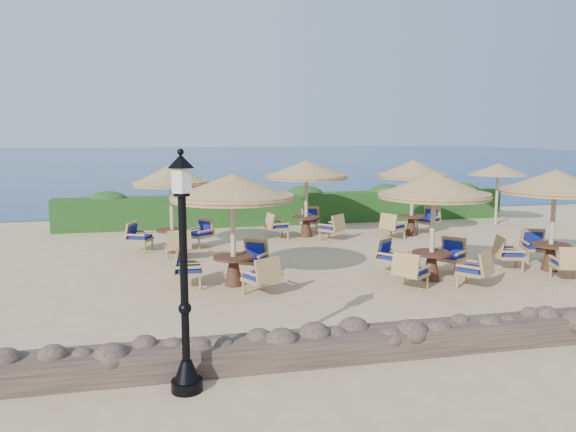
{
  "coord_description": "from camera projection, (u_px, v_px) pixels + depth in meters",
  "views": [
    {
      "loc": [
        -5.06,
        -14.37,
        3.59
      ],
      "look_at": [
        -1.65,
        0.67,
        1.3
      ],
      "focal_mm": 35.0,
      "sensor_mm": 36.0,
      "label": 1
    }
  ],
  "objects": [
    {
      "name": "lamp_post",
      "position": [
        184.0,
        284.0,
        7.66
      ],
      "size": [
        0.44,
        0.44,
        3.31
      ],
      "color": "black",
      "rests_on": "ground"
    },
    {
      "name": "extra_parasol",
      "position": [
        498.0,
        170.0,
        21.89
      ],
      "size": [
        2.3,
        2.3,
        2.41
      ],
      "color": "#C7AF8C",
      "rests_on": "ground"
    },
    {
      "name": "hedge",
      "position": [
        292.0,
        209.0,
        22.35
      ],
      "size": [
        18.0,
        0.9,
        1.2
      ],
      "primitive_type": "cube",
      "color": "#183D13",
      "rests_on": "ground"
    },
    {
      "name": "sea",
      "position": [
        196.0,
        157.0,
        83.03
      ],
      "size": [
        160.0,
        160.0,
        0.0
      ],
      "primitive_type": "plane",
      "color": "navy",
      "rests_on": "ground"
    },
    {
      "name": "cafe_set_3",
      "position": [
        171.0,
        195.0,
        16.75
      ],
      "size": [
        2.76,
        2.56,
        2.65
      ],
      "color": "#C7AF8C",
      "rests_on": "ground"
    },
    {
      "name": "cafe_set_0",
      "position": [
        233.0,
        205.0,
        13.04
      ],
      "size": [
        2.92,
        2.92,
        2.65
      ],
      "color": "#C7AF8C",
      "rests_on": "ground"
    },
    {
      "name": "cafe_set_1",
      "position": [
        433.0,
        208.0,
        13.53
      ],
      "size": [
        2.7,
        2.7,
        2.65
      ],
      "color": "#C7AF8C",
      "rests_on": "ground"
    },
    {
      "name": "cafe_set_5",
      "position": [
        413.0,
        181.0,
        19.59
      ],
      "size": [
        2.77,
        2.45,
        2.65
      ],
      "color": "#C7AF8C",
      "rests_on": "ground"
    },
    {
      "name": "cafe_set_4",
      "position": [
        306.0,
        182.0,
        19.31
      ],
      "size": [
        2.88,
        2.88,
        2.65
      ],
      "color": "#C7AF8C",
      "rests_on": "ground"
    },
    {
      "name": "cafe_set_2",
      "position": [
        554.0,
        202.0,
        14.52
      ],
      "size": [
        2.88,
        2.88,
        2.65
      ],
      "color": "#C7AF8C",
      "rests_on": "ground"
    },
    {
      "name": "ground",
      "position": [
        352.0,
        264.0,
        15.49
      ],
      "size": [
        120.0,
        120.0,
        0.0
      ],
      "primitive_type": "plane",
      "color": "tan",
      "rests_on": "ground"
    },
    {
      "name": "stone_wall",
      "position": [
        473.0,
        334.0,
        9.48
      ],
      "size": [
        15.0,
        0.65,
        0.44
      ],
      "primitive_type": "cube",
      "color": "brown",
      "rests_on": "ground"
    }
  ]
}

